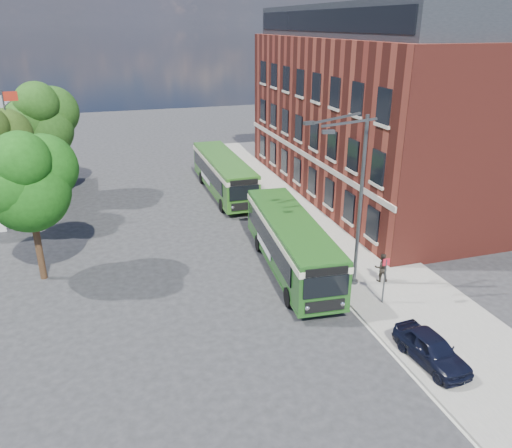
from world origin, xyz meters
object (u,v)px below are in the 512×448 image
object	(u,v)px
bus_front	(291,240)
bus_rear	(223,172)
street_lamp	(354,201)
parked_car	(431,349)

from	to	relation	value
bus_front	bus_rear	world-z (taller)	same
street_lamp	bus_rear	size ratio (longest dim) A/B	0.74
parked_car	street_lamp	bearing A→B (deg)	86.72
bus_rear	parked_car	distance (m)	24.14
bus_front	bus_rear	xyz separation A→B (m)	(-0.33, 14.33, 0.00)
bus_rear	street_lamp	bearing A→B (deg)	-81.54
bus_rear	parked_car	bearing A→B (deg)	-83.51
street_lamp	parked_car	distance (m)	7.99
street_lamp	parked_car	size ratio (longest dim) A/B	2.47
street_lamp	parked_car	xyz separation A→B (m)	(0.19, -6.90, -4.02)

